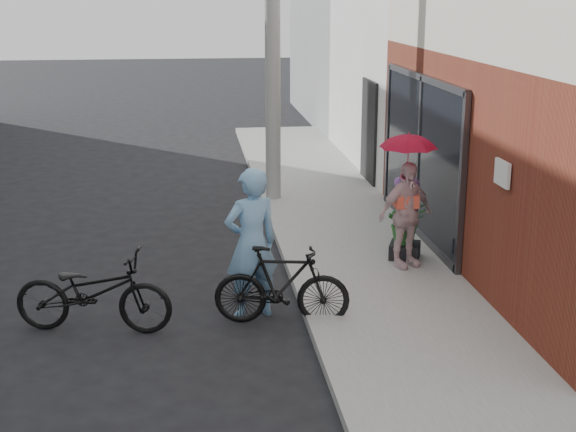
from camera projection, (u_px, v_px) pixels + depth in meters
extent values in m
plane|color=black|center=(234.00, 339.00, 9.21)|extent=(80.00, 80.00, 0.00)
cube|color=gray|center=(373.00, 269.00, 11.35)|extent=(2.20, 24.00, 0.12)
cube|color=#9E9E99|center=(292.00, 272.00, 11.22)|extent=(0.12, 24.00, 0.12)
cube|color=black|center=(420.00, 156.00, 12.56)|extent=(0.06, 3.80, 2.40)
cube|color=white|center=(502.00, 173.00, 9.28)|extent=(0.04, 0.40, 0.30)
cube|color=white|center=(532.00, 8.00, 17.72)|extent=(8.00, 6.00, 7.00)
cube|color=gray|center=(437.00, 3.00, 24.40)|extent=(8.00, 8.00, 7.00)
cylinder|color=#9E9E99|center=(272.00, 12.00, 14.12)|extent=(0.28, 0.28, 7.00)
imported|color=#76A9D3|center=(251.00, 243.00, 9.63)|extent=(0.79, 0.64, 1.86)
imported|color=black|center=(93.00, 292.00, 9.30)|extent=(1.95, 1.01, 0.97)
imported|color=black|center=(282.00, 286.00, 9.51)|extent=(1.67, 0.73, 0.97)
imported|color=beige|center=(406.00, 215.00, 11.10)|extent=(0.95, 0.67, 1.49)
imported|color=red|center=(409.00, 138.00, 10.81)|extent=(0.75, 0.75, 0.66)
cube|color=black|center=(405.00, 250.00, 11.62)|extent=(0.54, 0.54, 0.22)
imported|color=#2B6B2B|center=(406.00, 222.00, 11.50)|extent=(0.57, 0.50, 0.64)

